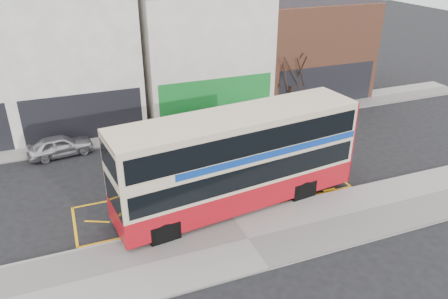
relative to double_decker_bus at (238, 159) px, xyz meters
name	(u,v)px	position (x,y,z in m)	size (l,w,h in m)	color
ground	(229,213)	(-0.72, -0.60, -2.52)	(120.00, 120.00, 0.00)	black
pavement	(248,240)	(-0.72, -2.90, -2.45)	(40.00, 4.00, 0.15)	gray
kerb	(232,216)	(-0.72, -0.98, -2.45)	(40.00, 0.15, 0.15)	gray
far_pavement	(170,128)	(-0.72, 10.40, -2.45)	(50.00, 3.00, 0.15)	gray
road_markings	(217,197)	(-0.72, 1.00, -2.52)	(14.00, 3.40, 0.01)	#FFB20D
terrace_left	(71,46)	(-6.22, 14.38, 2.80)	(8.00, 8.01, 11.80)	white
terrace_green_shop	(198,39)	(2.78, 14.38, 2.55)	(9.00, 8.01, 11.30)	white
terrace_right	(303,37)	(11.78, 14.38, 2.05)	(9.00, 8.01, 10.30)	brown
double_decker_bus	(238,159)	(0.00, 0.00, 0.00)	(12.25, 4.17, 4.80)	beige
bus_stop_post	(175,195)	(-3.38, -0.99, -0.65)	(0.71, 0.15, 2.84)	black
car_silver	(60,146)	(-7.90, 8.84, -1.88)	(1.52, 3.78, 1.29)	#BCBBC1
car_grey	(193,124)	(0.56, 9.10, -1.88)	(1.36, 3.91, 1.29)	#3E4145
car_white	(259,117)	(5.13, 8.40, -1.76)	(2.13, 5.25, 1.52)	white
street_tree_right	(293,63)	(8.53, 10.08, 1.31)	(2.61, 2.61, 5.63)	black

